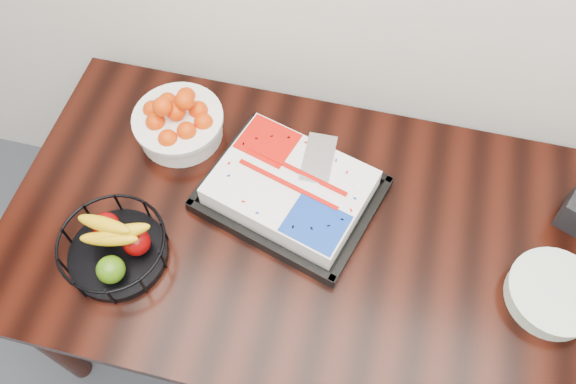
% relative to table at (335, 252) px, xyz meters
% --- Properties ---
extents(table, '(1.80, 0.90, 0.75)m').
position_rel_table_xyz_m(table, '(0.00, 0.00, 0.00)').
color(table, black).
rests_on(table, ground).
extents(cake_tray, '(0.54, 0.47, 0.09)m').
position_rel_table_xyz_m(cake_tray, '(-0.15, 0.09, 0.13)').
color(cake_tray, black).
rests_on(cake_tray, table).
extents(tangerine_bowl, '(0.26, 0.26, 0.17)m').
position_rel_table_xyz_m(tangerine_bowl, '(-0.52, 0.23, 0.16)').
color(tangerine_bowl, white).
rests_on(tangerine_bowl, table).
extents(fruit_basket, '(0.27, 0.27, 0.14)m').
position_rel_table_xyz_m(fruit_basket, '(-0.54, -0.19, 0.15)').
color(fruit_basket, black).
rests_on(fruit_basket, table).
extents(plate_stack, '(0.23, 0.23, 0.06)m').
position_rel_table_xyz_m(plate_stack, '(0.54, -0.04, 0.11)').
color(plate_stack, white).
rests_on(plate_stack, table).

